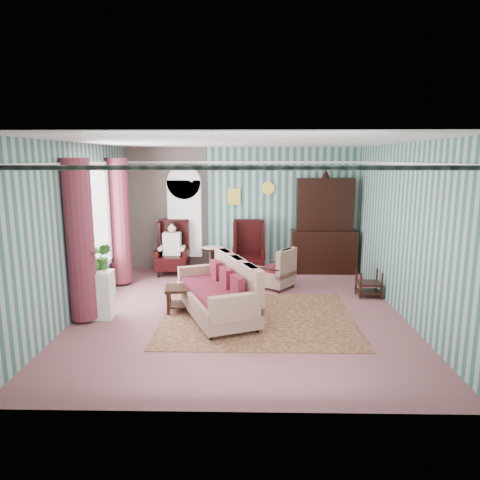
{
  "coord_description": "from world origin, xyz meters",
  "views": [
    {
      "loc": [
        0.14,
        -7.09,
        2.64
      ],
      "look_at": [
        -0.01,
        0.6,
        1.17
      ],
      "focal_mm": 32.0,
      "sensor_mm": 36.0,
      "label": 1
    }
  ],
  "objects_px": {
    "wingback_left": "(172,248)",
    "floral_armchair": "(275,265)",
    "nest_table": "(369,283)",
    "wingback_right": "(249,248)",
    "round_side_table": "(212,260)",
    "bookcase": "(185,224)",
    "dresser_hutch": "(324,223)",
    "plant_stand": "(96,295)",
    "sofa": "(216,286)",
    "coffee_table": "(192,299)",
    "seated_woman": "(172,249)"
  },
  "relations": [
    {
      "from": "wingback_left",
      "to": "floral_armchair",
      "type": "relative_size",
      "value": 1.3
    },
    {
      "from": "nest_table",
      "to": "floral_armchair",
      "type": "height_order",
      "value": "floral_armchair"
    },
    {
      "from": "wingback_right",
      "to": "round_side_table",
      "type": "distance_m",
      "value": 0.92
    },
    {
      "from": "bookcase",
      "to": "nest_table",
      "type": "bearing_deg",
      "value": -26.92
    },
    {
      "from": "dresser_hutch",
      "to": "plant_stand",
      "type": "height_order",
      "value": "dresser_hutch"
    },
    {
      "from": "wingback_right",
      "to": "sofa",
      "type": "bearing_deg",
      "value": -101.61
    },
    {
      "from": "nest_table",
      "to": "coffee_table",
      "type": "bearing_deg",
      "value": -165.73
    },
    {
      "from": "nest_table",
      "to": "floral_armchair",
      "type": "bearing_deg",
      "value": 163.29
    },
    {
      "from": "wingback_right",
      "to": "plant_stand",
      "type": "bearing_deg",
      "value": -132.84
    },
    {
      "from": "dresser_hutch",
      "to": "nest_table",
      "type": "distance_m",
      "value": 2.11
    },
    {
      "from": "bookcase",
      "to": "floral_armchair",
      "type": "bearing_deg",
      "value": -34.49
    },
    {
      "from": "nest_table",
      "to": "plant_stand",
      "type": "bearing_deg",
      "value": -166.16
    },
    {
      "from": "bookcase",
      "to": "seated_woman",
      "type": "xyz_separation_m",
      "value": [
        -0.25,
        -0.39,
        -0.53
      ]
    },
    {
      "from": "plant_stand",
      "to": "sofa",
      "type": "bearing_deg",
      "value": 2.08
    },
    {
      "from": "plant_stand",
      "to": "bookcase",
      "type": "bearing_deg",
      "value": 71.51
    },
    {
      "from": "sofa",
      "to": "dresser_hutch",
      "type": "bearing_deg",
      "value": -60.5
    },
    {
      "from": "round_side_table",
      "to": "coffee_table",
      "type": "bearing_deg",
      "value": -93.45
    },
    {
      "from": "round_side_table",
      "to": "nest_table",
      "type": "relative_size",
      "value": 1.11
    },
    {
      "from": "floral_armchair",
      "to": "coffee_table",
      "type": "height_order",
      "value": "floral_armchair"
    },
    {
      "from": "wingback_right",
      "to": "seated_woman",
      "type": "relative_size",
      "value": 1.06
    },
    {
      "from": "wingback_right",
      "to": "coffee_table",
      "type": "bearing_deg",
      "value": -112.73
    },
    {
      "from": "nest_table",
      "to": "floral_armchair",
      "type": "distance_m",
      "value": 1.86
    },
    {
      "from": "wingback_left",
      "to": "wingback_right",
      "type": "height_order",
      "value": "same"
    },
    {
      "from": "sofa",
      "to": "nest_table",
      "type": "bearing_deg",
      "value": -91.09
    },
    {
      "from": "dresser_hutch",
      "to": "floral_armchair",
      "type": "bearing_deg",
      "value": -132.96
    },
    {
      "from": "nest_table",
      "to": "dresser_hutch",
      "type": "bearing_deg",
      "value": 107.39
    },
    {
      "from": "seated_woman",
      "to": "round_side_table",
      "type": "bearing_deg",
      "value": 9.46
    },
    {
      "from": "plant_stand",
      "to": "coffee_table",
      "type": "xyz_separation_m",
      "value": [
        1.55,
        0.35,
        -0.18
      ]
    },
    {
      "from": "bookcase",
      "to": "coffee_table",
      "type": "relative_size",
      "value": 2.5
    },
    {
      "from": "nest_table",
      "to": "coffee_table",
      "type": "height_order",
      "value": "nest_table"
    },
    {
      "from": "plant_stand",
      "to": "sofa",
      "type": "xyz_separation_m",
      "value": [
        2.0,
        0.07,
        0.14
      ]
    },
    {
      "from": "plant_stand",
      "to": "coffee_table",
      "type": "distance_m",
      "value": 1.6
    },
    {
      "from": "round_side_table",
      "to": "coffee_table",
      "type": "height_order",
      "value": "round_side_table"
    },
    {
      "from": "dresser_hutch",
      "to": "round_side_table",
      "type": "bearing_deg",
      "value": -177.36
    },
    {
      "from": "seated_woman",
      "to": "sofa",
      "type": "bearing_deg",
      "value": -65.86
    },
    {
      "from": "wingback_right",
      "to": "seated_woman",
      "type": "bearing_deg",
      "value": 180.0
    },
    {
      "from": "wingback_right",
      "to": "nest_table",
      "type": "bearing_deg",
      "value": -33.75
    },
    {
      "from": "dresser_hutch",
      "to": "wingback_left",
      "type": "xyz_separation_m",
      "value": [
        -3.5,
        -0.27,
        -0.55
      ]
    },
    {
      "from": "bookcase",
      "to": "seated_woman",
      "type": "relative_size",
      "value": 1.9
    },
    {
      "from": "wingback_left",
      "to": "nest_table",
      "type": "relative_size",
      "value": 2.31
    },
    {
      "from": "dresser_hutch",
      "to": "nest_table",
      "type": "xyz_separation_m",
      "value": [
        0.57,
        -1.82,
        -0.91
      ]
    },
    {
      "from": "wingback_right",
      "to": "nest_table",
      "type": "height_order",
      "value": "wingback_right"
    },
    {
      "from": "dresser_hutch",
      "to": "sofa",
      "type": "height_order",
      "value": "dresser_hutch"
    },
    {
      "from": "bookcase",
      "to": "nest_table",
      "type": "relative_size",
      "value": 4.15
    },
    {
      "from": "nest_table",
      "to": "coffee_table",
      "type": "relative_size",
      "value": 0.6
    },
    {
      "from": "round_side_table",
      "to": "floral_armchair",
      "type": "height_order",
      "value": "floral_armchair"
    },
    {
      "from": "plant_stand",
      "to": "seated_woman",
      "type": "bearing_deg",
      "value": 73.78
    },
    {
      "from": "wingback_right",
      "to": "floral_armchair",
      "type": "height_order",
      "value": "wingback_right"
    },
    {
      "from": "seated_woman",
      "to": "coffee_table",
      "type": "height_order",
      "value": "seated_woman"
    },
    {
      "from": "wingback_left",
      "to": "seated_woman",
      "type": "relative_size",
      "value": 1.06
    }
  ]
}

